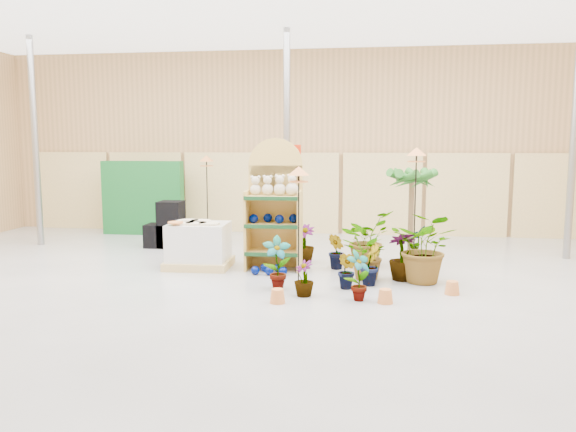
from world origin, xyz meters
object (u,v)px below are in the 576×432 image
bird_table_front (299,175)px  potted_plant_2 (365,255)px  display_shelf (275,209)px  pallet_stack (199,245)px

bird_table_front → potted_plant_2: bearing=19.3°
display_shelf → bird_table_front: (0.56, -1.08, 0.67)m
display_shelf → pallet_stack: size_ratio=2.00×
pallet_stack → potted_plant_2: bearing=-12.1°
display_shelf → bird_table_front: 1.39m
pallet_stack → potted_plant_2: 3.03m
pallet_stack → bird_table_front: (1.92, -0.92, 1.33)m
display_shelf → potted_plant_2: bearing=-25.1°
bird_table_front → potted_plant_2: 1.73m
display_shelf → pallet_stack: bearing=-174.8°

